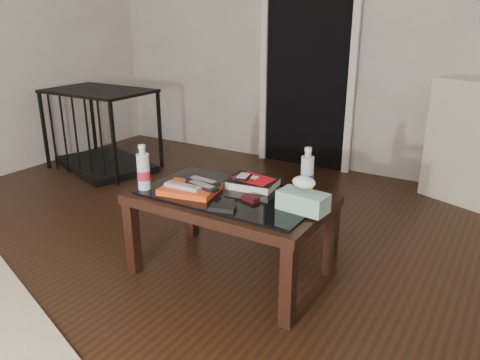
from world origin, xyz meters
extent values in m
plane|color=black|center=(0.00, 0.00, 0.00)|extent=(5.00, 5.00, 0.00)
plane|color=beige|center=(0.00, 2.50, 1.35)|extent=(5.00, 0.00, 5.00)
cube|color=black|center=(-0.40, 2.47, 1.00)|extent=(0.80, 0.05, 2.00)
cube|color=silver|center=(-0.82, 2.44, 1.00)|extent=(0.06, 0.04, 2.04)
cube|color=silver|center=(0.02, 2.44, 1.00)|extent=(0.06, 0.04, 2.04)
cube|color=black|center=(-0.38, 0.19, 0.20)|extent=(0.06, 0.06, 0.40)
cube|color=black|center=(0.54, 0.19, 0.20)|extent=(0.06, 0.06, 0.40)
cube|color=black|center=(-0.38, 0.71, 0.20)|extent=(0.06, 0.06, 0.40)
cube|color=black|center=(0.54, 0.71, 0.20)|extent=(0.06, 0.06, 0.40)
cube|color=black|center=(0.08, 0.45, 0.43)|extent=(1.00, 0.60, 0.05)
cube|color=black|center=(0.08, 0.45, 0.46)|extent=(0.90, 0.50, 0.01)
cube|color=black|center=(-1.90, 1.41, 0.03)|extent=(1.04, 0.85, 0.06)
cube|color=black|center=(-1.90, 1.41, 0.70)|extent=(1.04, 0.85, 0.02)
cube|color=black|center=(-2.33, 1.13, 0.35)|extent=(0.03, 0.03, 0.70)
cube|color=black|center=(-1.47, 1.13, 0.35)|extent=(0.03, 0.03, 0.70)
cube|color=black|center=(-2.33, 1.69, 0.35)|extent=(0.03, 0.03, 0.70)
cube|color=black|center=(-1.47, 1.69, 0.35)|extent=(0.03, 0.03, 0.70)
cube|color=#DE4414|center=(-0.11, 0.35, 0.48)|extent=(0.31, 0.26, 0.03)
cube|color=#A6A6AB|center=(-0.13, 0.32, 0.50)|extent=(0.20, 0.06, 0.02)
cube|color=black|center=(-0.05, 0.37, 0.50)|extent=(0.21, 0.08, 0.02)
cube|color=black|center=(-0.08, 0.43, 0.50)|extent=(0.20, 0.07, 0.02)
cube|color=black|center=(0.13, 0.59, 0.48)|extent=(0.27, 0.23, 0.05)
cube|color=#B50C12|center=(0.13, 0.59, 0.51)|extent=(0.21, 0.17, 0.01)
cube|color=black|center=(0.09, 0.55, 0.52)|extent=(0.08, 0.11, 0.02)
cube|color=black|center=(0.22, 0.41, 0.47)|extent=(0.10, 0.07, 0.02)
cube|color=black|center=(0.16, 0.24, 0.47)|extent=(0.13, 0.10, 0.02)
cylinder|color=silver|center=(-0.34, 0.27, 0.58)|extent=(0.08, 0.08, 0.24)
cylinder|color=#B4BABF|center=(0.40, 0.66, 0.58)|extent=(0.07, 0.07, 0.24)
cube|color=#228078|center=(0.48, 0.43, 0.51)|extent=(0.24, 0.14, 0.09)
camera|label=1|loc=(1.28, -1.44, 1.32)|focal=35.00mm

